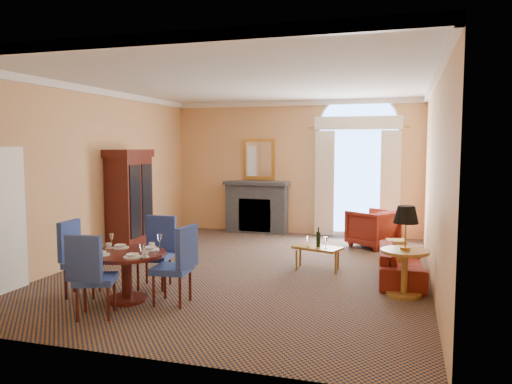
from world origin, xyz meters
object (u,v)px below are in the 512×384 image
(coffee_table, at_px, (318,248))
(side_table, at_px, (405,241))
(sofa, at_px, (401,264))
(armchair, at_px, (373,228))
(armoire, at_px, (129,203))
(dining_table, at_px, (126,264))

(coffee_table, xyz_separation_m, side_table, (1.44, -1.14, 0.40))
(sofa, relative_size, armchair, 2.00)
(armoire, xyz_separation_m, armchair, (4.67, 1.85, -0.59))
(coffee_table, height_order, side_table, side_table)
(coffee_table, bearing_deg, side_table, -20.00)
(dining_table, xyz_separation_m, side_table, (3.66, 1.34, 0.28))
(sofa, distance_m, side_table, 1.05)
(armoire, height_order, armchair, armoire)
(dining_table, distance_m, sofa, 4.25)
(armoire, height_order, sofa, armoire)
(armoire, bearing_deg, side_table, -16.02)
(armchair, bearing_deg, coffee_table, 15.80)
(sofa, height_order, armchair, armchair)
(armoire, height_order, dining_table, armoire)
(dining_table, xyz_separation_m, sofa, (3.61, 2.24, -0.26))
(armchair, relative_size, coffee_table, 0.98)
(armoire, relative_size, coffee_table, 2.30)
(side_table, bearing_deg, armchair, 100.97)
(armoire, relative_size, armchair, 2.35)
(sofa, height_order, side_table, side_table)
(armoire, xyz_separation_m, side_table, (5.32, -1.53, -0.20))
(sofa, distance_m, coffee_table, 1.42)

